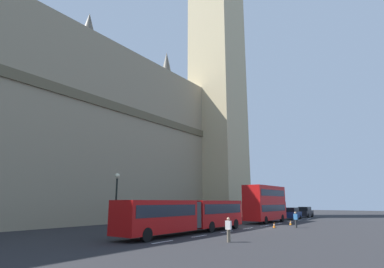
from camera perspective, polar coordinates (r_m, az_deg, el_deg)
name	(u,v)px	position (r m, az deg, el deg)	size (l,w,h in m)	color
ground_plane	(253,228)	(35.69, 11.38, -16.77)	(160.00, 160.00, 0.00)	#262628
lane_centre_marking	(265,226)	(38.68, 13.49, -16.32)	(39.00, 0.16, 0.01)	silver
clock_tower	(216,22)	(71.97, 4.59, 20.06)	(10.39, 10.39, 79.18)	#C6B284
parliament_facade	(13,110)	(39.15, -30.46, 3.91)	(68.42, 6.22, 31.33)	tan
articulated_bus	(189,213)	(28.59, -0.62, -14.61)	(16.19, 2.54, 2.90)	#B20F0F
double_decker_bus	(265,202)	(44.18, 13.53, -12.29)	(9.31, 2.54, 4.90)	red
sedan_lead	(292,213)	(54.21, 18.22, -13.90)	(4.40, 1.86, 1.85)	navy
sedan_trailing	(305,212)	(61.96, 20.42, -13.50)	(4.40, 1.86, 1.85)	black
traffic_cone_west	(274,225)	(35.63, 15.11, -16.14)	(0.36, 0.36, 0.58)	black
traffic_cone_middle	(291,223)	(40.29, 17.92, -15.50)	(0.36, 0.36, 0.58)	black
street_lamp	(116,199)	(28.22, -13.99, -11.62)	(0.44, 0.44, 5.27)	black
pedestrian_near_cones	(229,229)	(22.79, 6.84, -17.15)	(0.36, 0.42, 1.69)	#726651
pedestrian_by_kerb	(296,219)	(36.56, 18.81, -14.82)	(0.36, 0.41, 1.69)	#333333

